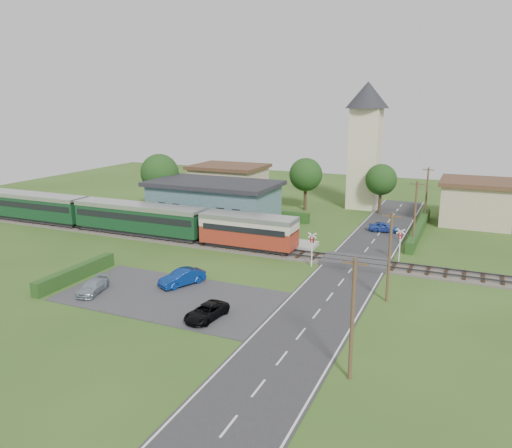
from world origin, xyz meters
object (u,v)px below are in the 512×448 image
at_px(house_west, 229,183).
at_px(crossing_signal_far, 400,240).
at_px(pedestrian_near, 230,229).
at_px(house_east, 476,202).
at_px(crossing_signal_near, 312,244).
at_px(station_building, 214,202).
at_px(car_park_silver, 93,287).
at_px(church_tower, 366,136).
at_px(car_park_dark, 206,312).
at_px(train, 116,215).
at_px(equipment_hut, 133,213).
at_px(car_on_road, 384,227).
at_px(pedestrian_far, 131,218).
at_px(car_park_blue, 182,277).

distance_m(house_west, crossing_signal_far, 35.26).
bearing_deg(house_west, pedestrian_near, -62.90).
xyz_separation_m(house_east, crossing_signal_near, (-13.60, -24.41, -0.66)).
bearing_deg(station_building, car_park_silver, -84.25).
height_order(station_building, house_east, house_east).
bearing_deg(crossing_signal_near, church_tower, 92.82).
bearing_deg(house_east, station_building, -156.56).
relative_size(house_west, car_park_dark, 2.88).
distance_m(crossing_signal_far, car_park_silver, 27.94).
relative_size(crossing_signal_near, crossing_signal_far, 1.00).
distance_m(house_east, pedestrian_near, 31.31).
height_order(station_building, church_tower, church_tower).
xyz_separation_m(train, car_park_silver, (10.41, -15.85, -1.58)).
xyz_separation_m(crossing_signal_far, car_park_silver, (-21.10, -18.25, -1.54)).
relative_size(train, house_west, 4.00).
xyz_separation_m(equipment_hut, house_west, (3.00, 19.80, 1.04)).
height_order(car_on_road, car_park_dark, car_on_road).
bearing_deg(car_park_dark, car_park_silver, -176.46).
bearing_deg(car_park_silver, train, 109.95).
distance_m(church_tower, pedestrian_near, 26.73).
relative_size(pedestrian_near, pedestrian_far, 1.10).
height_order(station_building, car_park_silver, station_building).
xyz_separation_m(station_building, church_tower, (15.00, 17.01, 7.53)).
bearing_deg(crossing_signal_far, church_tower, 110.02).
xyz_separation_m(train, crossing_signal_far, (31.51, 2.39, -0.04)).
bearing_deg(car_park_silver, house_west, 87.57).
height_order(equipment_hut, car_park_silver, equipment_hut).
distance_m(house_west, car_park_blue, 36.95).
distance_m(crossing_signal_far, car_park_blue, 20.88).
relative_size(train, house_east, 4.91).
bearing_deg(equipment_hut, train, -88.48).
bearing_deg(church_tower, house_west, -171.47).
bearing_deg(pedestrian_near, house_east, -134.21).
xyz_separation_m(car_on_road, car_park_blue, (-12.22, -24.54, 0.11)).
xyz_separation_m(car_park_blue, pedestrian_near, (-2.70, 14.23, 0.53)).
xyz_separation_m(crossing_signal_far, car_park_dark, (-10.41, -18.89, -1.54)).
height_order(house_east, car_park_blue, house_east).
relative_size(church_tower, pedestrian_far, 11.86).
bearing_deg(equipment_hut, house_east, 26.32).
bearing_deg(car_park_blue, pedestrian_near, 125.38).
relative_size(train, car_on_road, 12.79).
relative_size(car_park_dark, pedestrian_far, 2.53).
bearing_deg(crossing_signal_near, crossing_signal_far, 33.69).
bearing_deg(crossing_signal_near, pedestrian_near, 155.03).
distance_m(equipment_hut, house_west, 20.05).
bearing_deg(crossing_signal_near, house_east, 60.87).
bearing_deg(pedestrian_near, car_park_silver, 88.94).
bearing_deg(station_building, car_park_dark, -62.65).
height_order(house_west, crossing_signal_near, house_west).
bearing_deg(house_east, crossing_signal_far, -108.08).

